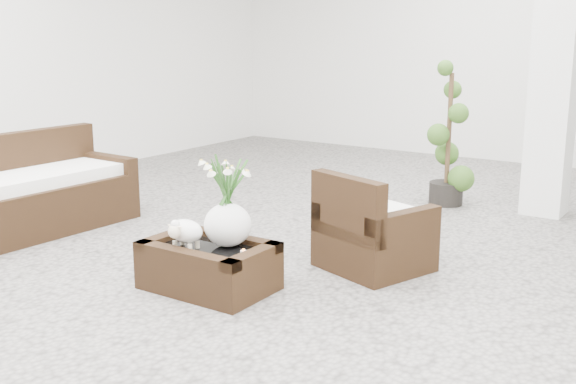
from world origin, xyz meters
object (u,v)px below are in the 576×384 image
Objects in this scene: coffee_table at (209,268)px; loveseat at (41,183)px; armchair at (375,221)px; topiary at (449,135)px.

coffee_table is 2.35m from loveseat.
loveseat is (-3.09, -0.72, 0.06)m from armchair.
armchair is 0.52× the size of topiary.
topiary reaches higher than armchair.
coffee_table is 3.45m from topiary.
coffee_table is 1.34m from armchair.
armchair is at bearing -82.12° from topiary.
armchair is 0.46× the size of loveseat.
armchair is at bearing -74.60° from loveseat.
coffee_table is at bearing -96.26° from loveseat.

